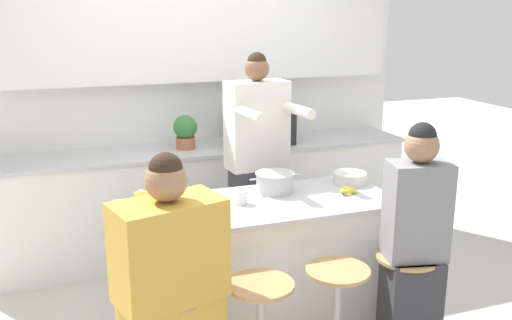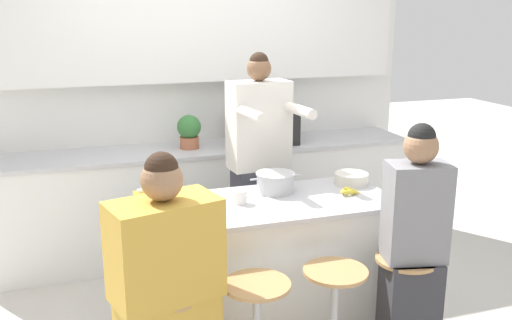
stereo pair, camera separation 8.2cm
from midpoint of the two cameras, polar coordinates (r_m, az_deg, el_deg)
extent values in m
cube|color=silver|center=(5.02, -7.03, 6.84)|extent=(3.86, 0.06, 2.70)
cube|color=white|center=(4.87, -6.91, 12.22)|extent=(3.55, 0.16, 0.75)
cube|color=white|center=(4.92, -5.83, -4.14)|extent=(3.55, 0.57, 0.89)
cube|color=#BCBCC1|center=(4.79, -5.97, 1.10)|extent=(3.58, 0.60, 0.03)
cube|color=white|center=(3.65, -0.28, -10.71)|extent=(1.64, 0.66, 0.81)
cube|color=#BCBCC1|center=(3.49, -0.28, -4.49)|extent=(1.68, 0.70, 0.03)
cylinder|color=tan|center=(2.91, -9.23, -13.22)|extent=(0.35, 0.35, 0.02)
cylinder|color=tan|center=(2.97, -0.37, -12.37)|extent=(0.35, 0.35, 0.02)
cylinder|color=tan|center=(3.14, 7.43, -10.93)|extent=(0.35, 0.35, 0.02)
cylinder|color=#B7BABC|center=(3.51, 13.86, -14.52)|extent=(0.04, 0.04, 0.66)
cylinder|color=tan|center=(3.36, 14.22, -9.47)|extent=(0.35, 0.35, 0.02)
cube|color=#383842|center=(4.25, -0.47, -6.86)|extent=(0.38, 0.25, 0.94)
cube|color=silver|center=(4.03, -0.50, 3.51)|extent=(0.44, 0.26, 0.62)
cylinder|color=silver|center=(3.68, -1.21, 4.58)|extent=(0.10, 0.35, 0.07)
cylinder|color=silver|center=(3.83, 3.69, 4.97)|extent=(0.10, 0.35, 0.07)
sphere|color=brown|center=(3.97, -0.51, 9.13)|extent=(0.19, 0.19, 0.17)
sphere|color=black|center=(3.96, -0.51, 9.80)|extent=(0.14, 0.14, 0.13)
cube|color=gold|center=(2.76, -9.54, -8.93)|extent=(0.57, 0.41, 0.49)
sphere|color=#936B4C|center=(2.64, -9.86, -2.05)|extent=(0.24, 0.24, 0.20)
sphere|color=black|center=(2.62, -9.91, -0.92)|extent=(0.19, 0.19, 0.16)
cube|color=#333338|center=(3.51, 14.38, -14.52)|extent=(0.35, 0.32, 0.69)
cube|color=slate|center=(3.26, 15.08, -4.93)|extent=(0.37, 0.29, 0.55)
sphere|color=#936B4C|center=(3.15, 15.53, 1.40)|extent=(0.22, 0.22, 0.19)
sphere|color=black|center=(3.14, 15.59, 2.31)|extent=(0.18, 0.18, 0.15)
cylinder|color=#B7BABC|center=(3.67, 1.25, -2.30)|extent=(0.24, 0.24, 0.12)
cylinder|color=#B7BABC|center=(3.65, 1.26, -1.35)|extent=(0.25, 0.25, 0.01)
cylinder|color=#B7BABC|center=(3.61, -0.89, -1.95)|extent=(0.05, 0.01, 0.01)
cylinder|color=#B7BABC|center=(3.71, 3.34, -1.51)|extent=(0.05, 0.01, 0.01)
cylinder|color=silver|center=(3.89, 8.76, -1.79)|extent=(0.22, 0.22, 0.08)
cylinder|color=orange|center=(3.16, -5.52, -5.58)|extent=(0.07, 0.07, 0.08)
torus|color=orange|center=(3.17, -4.67, -5.41)|extent=(0.04, 0.01, 0.04)
cylinder|color=white|center=(3.45, -2.28, -3.72)|extent=(0.08, 0.08, 0.08)
torus|color=white|center=(3.47, -1.42, -3.55)|extent=(0.04, 0.01, 0.04)
ellipsoid|color=yellow|center=(3.66, 8.65, -3.14)|extent=(0.11, 0.04, 0.05)
ellipsoid|color=yellow|center=(3.67, 8.02, -3.05)|extent=(0.09, 0.11, 0.05)
ellipsoid|color=yellow|center=(3.70, 8.80, -2.95)|extent=(0.10, 0.10, 0.05)
cube|color=gold|center=(3.23, -12.09, -4.63)|extent=(0.07, 0.07, 0.16)
cylinder|color=white|center=(3.21, -12.17, -3.13)|extent=(0.03, 0.03, 0.02)
cube|color=black|center=(4.86, -0.03, 3.37)|extent=(0.52, 0.34, 0.30)
cube|color=black|center=(4.69, 0.15, 2.94)|extent=(0.32, 0.01, 0.22)
cube|color=black|center=(4.77, 2.81, 3.13)|extent=(0.09, 0.01, 0.24)
cylinder|color=#A86042|center=(4.74, -7.54, 1.71)|extent=(0.16, 0.16, 0.10)
sphere|color=#387538|center=(4.71, -7.60, 3.27)|extent=(0.20, 0.20, 0.20)
camera|label=1|loc=(0.04, -90.68, -0.18)|focal=40.00mm
camera|label=2|loc=(0.04, 89.32, 0.18)|focal=40.00mm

